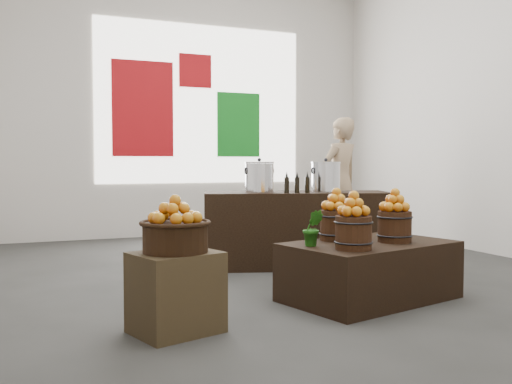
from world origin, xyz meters
name	(u,v)px	position (x,y,z in m)	size (l,w,h in m)	color
ground	(277,278)	(0.00, 0.00, 0.00)	(7.00, 7.00, 0.00)	#353432
back_wall	(182,104)	(0.00, 3.50, 2.00)	(6.00, 0.04, 4.00)	beige
back_opening	(201,104)	(0.30, 3.48, 2.00)	(3.20, 0.02, 2.40)	white
deco_red_left	(143,109)	(-0.60, 3.47, 1.90)	(0.90, 0.04, 1.40)	#A10C11
deco_green_right	(238,125)	(0.90, 3.47, 1.70)	(0.70, 0.04, 1.00)	#12751C
deco_red_upper	(195,71)	(0.20, 3.47, 2.50)	(0.50, 0.04, 0.50)	#A10C11
crate	(176,292)	(-1.34, -1.35, 0.26)	(0.53, 0.43, 0.53)	#463820
wicker_basket	(175,238)	(-1.34, -1.35, 0.62)	(0.42, 0.42, 0.19)	black
apples_in_basket	(175,209)	(-1.34, -1.35, 0.81)	(0.33, 0.33, 0.18)	#A61D05
display_table	(370,271)	(0.34, -1.07, 0.23)	(1.35, 0.83, 0.47)	black
apple_bucket_front_left	(353,233)	(0.02, -1.34, 0.59)	(0.27, 0.27, 0.25)	#381E0F
apples_in_bucket_front_left	(354,204)	(0.02, -1.34, 0.81)	(0.20, 0.20, 0.18)	#A61D05
apple_bucket_front_right	(395,227)	(0.54, -1.13, 0.59)	(0.27, 0.27, 0.25)	#381E0F
apples_in_bucket_front_right	(395,200)	(0.54, -1.13, 0.81)	(0.20, 0.20, 0.18)	#A61D05
apple_bucket_rear	(336,225)	(0.15, -0.86, 0.59)	(0.27, 0.27, 0.25)	#381E0F
apples_in_bucket_rear	(336,199)	(0.15, -0.86, 0.81)	(0.20, 0.20, 0.18)	#A61D05
herb_garnish_right	(391,223)	(0.73, -0.81, 0.59)	(0.21, 0.19, 0.24)	#1B5912
herb_garnish_left	(313,228)	(-0.19, -1.09, 0.61)	(0.16, 0.13, 0.28)	#1B5912
counter	(297,229)	(0.44, 0.47, 0.40)	(1.95, 0.62, 0.80)	black
stock_pot_left	(259,178)	(0.06, 0.59, 0.95)	(0.30, 0.30, 0.30)	silver
stock_pot_center	(326,178)	(0.74, 0.38, 0.95)	(0.30, 0.30, 0.30)	silver
oil_cruets	(300,182)	(0.38, 0.29, 0.91)	(0.21, 0.05, 0.22)	black
shopper	(340,181)	(1.69, 1.69, 0.86)	(0.62, 0.41, 1.71)	#9B7F5F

